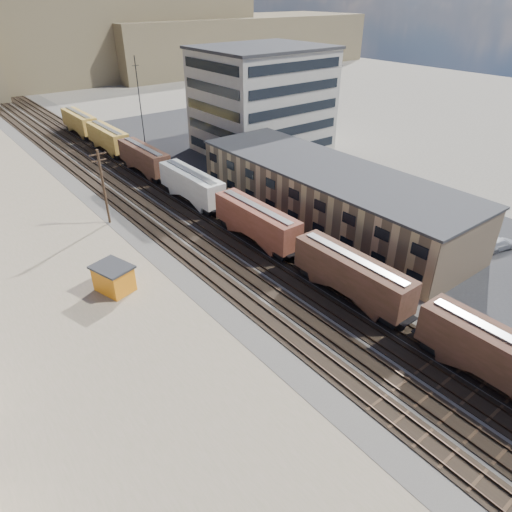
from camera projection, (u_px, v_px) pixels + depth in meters
ground at (416, 374)px, 37.00m from camera, size 300.00×300.00×0.00m
ballast_bed at (142, 190)px, 70.95m from camera, size 18.00×200.00×0.06m
dirt_yard at (23, 255)px, 53.52m from camera, size 24.00×180.00×0.03m
asphalt_lot at (311, 186)px, 72.47m from camera, size 26.00×120.00×0.04m
rail_tracks at (138, 190)px, 70.61m from camera, size 11.40×200.00×0.24m
freight_train at (221, 201)px, 60.34m from camera, size 3.00×119.74×4.46m
warehouse at (327, 194)px, 60.11m from camera, size 12.40×40.40×7.25m
office_tower at (262, 100)px, 84.52m from camera, size 22.60×18.60×18.45m
utility_pole_north at (103, 185)px, 58.33m from camera, size 2.20×0.32×10.00m
radio_mast at (141, 113)px, 76.34m from camera, size 1.20×0.16×18.00m
maintenance_shed at (114, 278)px, 46.60m from camera, size 4.05×4.65×2.90m
parked_car_silver at (499, 244)px, 54.45m from camera, size 5.20×3.13×1.41m
parked_car_blue at (301, 170)px, 76.31m from camera, size 4.82×6.17×1.56m
parked_car_far at (275, 156)px, 83.06m from camera, size 3.48×5.09×1.61m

